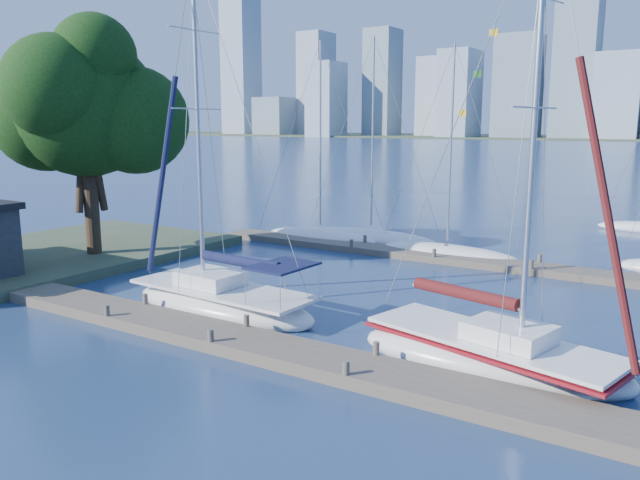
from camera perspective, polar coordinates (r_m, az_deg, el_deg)
The scene contains 10 objects.
ground at distance 21.25m, azimuth -8.26°, elevation -9.47°, with size 700.00×700.00×0.00m, color navy.
near_dock at distance 21.18m, azimuth -8.27°, elevation -8.96°, with size 26.00×2.00×0.40m, color #50473B.
far_dock at distance 33.72m, azimuth 12.46°, elevation -1.75°, with size 30.00×1.80×0.36m, color #50473B.
shore at distance 35.82m, azimuth -26.07°, elevation -1.76°, with size 12.00×22.00×0.50m, color #38472D.
tree at distance 34.39m, azimuth -20.72°, elevation 11.71°, with size 9.69×8.81×12.48m.
sailboat_navy at distance 24.47m, azimuth -9.00°, elevation -4.11°, with size 8.62×3.23×13.96m.
sailboat_maroon at distance 19.48m, azimuth 15.42°, elevation -8.23°, with size 8.66×4.60×13.75m.
bg_boat_0 at distance 39.10m, azimuth 0.04°, elevation 0.30°, with size 8.03×5.14×12.46m.
bg_boat_1 at distance 38.90m, azimuth 4.69°, elevation 0.22°, with size 8.93×2.35×12.66m.
bg_boat_2 at distance 35.03m, azimuth 11.53°, elevation -1.17°, with size 8.14×2.71×11.66m.
Camera 1 is at (13.14, -15.03, 7.26)m, focal length 35.00 mm.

